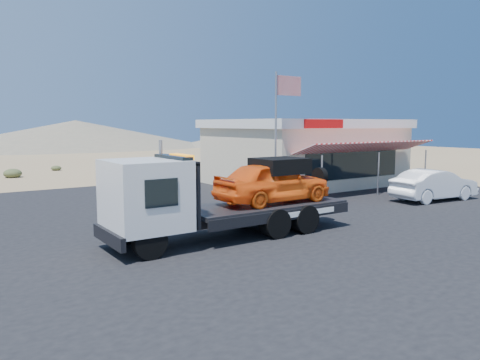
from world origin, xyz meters
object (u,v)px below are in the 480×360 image
at_px(flagpole, 280,122).
at_px(white_sedan, 434,185).
at_px(tow_truck, 226,192).
at_px(jerky_store, 304,151).

bearing_deg(flagpole, white_sedan, -31.07).
relative_size(tow_truck, flagpole, 1.37).
xyz_separation_m(tow_truck, jerky_store, (11.36, 8.93, 0.51)).
relative_size(jerky_store, flagpole, 1.73).
xyz_separation_m(white_sedan, flagpole, (-6.41, 3.86, 3.01)).
height_order(jerky_store, flagpole, flagpole).
distance_m(tow_truck, white_sedan, 12.23).
bearing_deg(white_sedan, tow_truck, 98.78).
bearing_deg(tow_truck, jerky_store, 38.17).
relative_size(tow_truck, white_sedan, 1.83).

